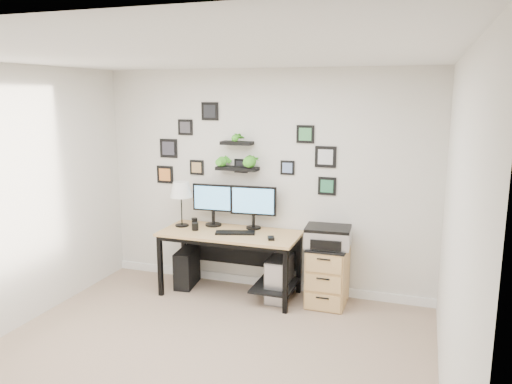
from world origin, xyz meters
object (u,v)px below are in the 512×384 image
at_px(monitor_right, 253,204).
at_px(printer, 328,237).
at_px(monitor_left, 213,202).
at_px(pc_tower_grey, 279,278).
at_px(desk, 234,242).
at_px(pc_tower_black, 187,268).
at_px(mug, 195,227).
at_px(file_cabinet, 327,275).
at_px(table_lamp, 181,191).

xyz_separation_m(monitor_right, printer, (0.92, -0.15, -0.27)).
relative_size(monitor_left, pc_tower_grey, 1.02).
xyz_separation_m(monitor_left, printer, (1.42, -0.12, -0.27)).
relative_size(desk, monitor_left, 3.15).
distance_m(monitor_right, pc_tower_black, 1.17).
height_order(desk, mug, mug).
distance_m(monitor_left, pc_tower_grey, 1.20).
relative_size(pc_tower_black, file_cabinet, 0.67).
bearing_deg(monitor_left, mug, -114.52).
height_order(monitor_right, mug, monitor_right).
bearing_deg(printer, monitor_right, 170.51).
distance_m(pc_tower_black, pc_tower_grey, 1.19).
relative_size(pc_tower_black, pc_tower_grey, 0.90).
distance_m(pc_tower_grey, printer, 0.76).
bearing_deg(monitor_right, file_cabinet, -8.53).
xyz_separation_m(pc_tower_grey, file_cabinet, (0.54, 0.04, 0.09)).
bearing_deg(monitor_right, table_lamp, -169.44).
height_order(desk, monitor_left, monitor_left).
distance_m(monitor_right, mug, 0.73).
bearing_deg(mug, monitor_right, 24.78).
height_order(monitor_right, file_cabinet, monitor_right).
height_order(desk, monitor_right, monitor_right).
relative_size(table_lamp, printer, 1.06).
height_order(monitor_left, mug, monitor_left).
relative_size(monitor_right, file_cabinet, 0.82).
bearing_deg(mug, monitor_left, 65.48).
xyz_separation_m(monitor_right, pc_tower_grey, (0.38, -0.18, -0.81)).
distance_m(table_lamp, mug, 0.47).
distance_m(pc_tower_grey, file_cabinet, 0.55).
bearing_deg(pc_tower_black, monitor_left, 14.56).
bearing_deg(mug, desk, 11.24).
height_order(mug, printer, printer).
height_order(monitor_left, printer, monitor_left).
bearing_deg(pc_tower_black, mug, -42.54).
height_order(mug, file_cabinet, mug).
distance_m(desk, monitor_right, 0.50).
relative_size(desk, pc_tower_black, 3.58).
distance_m(desk, pc_tower_black, 0.76).
height_order(table_lamp, printer, table_lamp).
bearing_deg(table_lamp, file_cabinet, 0.67).
height_order(mug, pc_tower_black, mug).
relative_size(desk, printer, 3.15).
height_order(desk, pc_tower_grey, desk).
bearing_deg(monitor_right, pc_tower_black, -169.26).
bearing_deg(pc_tower_grey, monitor_right, 154.62).
distance_m(mug, printer, 1.54).
bearing_deg(table_lamp, monitor_left, 20.30).
relative_size(monitor_left, mug, 5.67).
distance_m(monitor_right, pc_tower_grey, 0.91).
relative_size(table_lamp, mug, 6.02).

